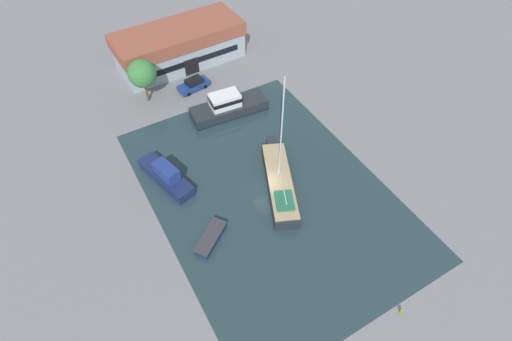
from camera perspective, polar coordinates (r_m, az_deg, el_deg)
ground_plane at (r=45.13m, az=1.65°, el=-2.98°), size 440.00×440.00×0.00m
water_canal at (r=45.13m, az=1.65°, el=-2.97°), size 24.25×34.50×0.01m
warehouse_building at (r=63.81m, az=-10.88°, el=17.15°), size 19.26×8.46×5.55m
quay_tree_near_building at (r=55.94m, az=-15.97°, el=13.16°), size 3.78×3.78×6.35m
parked_car at (r=58.73m, az=-8.90°, el=12.05°), size 4.75×2.47×1.68m
sailboat_moored at (r=45.02m, az=3.36°, el=-1.59°), size 7.14×12.48×14.43m
motor_cruiser at (r=53.92m, az=-4.03°, el=9.13°), size 10.57×4.25×3.18m
small_dinghy at (r=41.42m, az=-6.51°, el=-9.55°), size 4.56×3.94×0.72m
cabin_boat at (r=46.48m, az=-12.72°, el=-0.69°), size 4.16×8.29×2.71m
mooring_bollard at (r=39.98m, az=20.04°, el=-18.32°), size 0.29×0.29×0.61m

